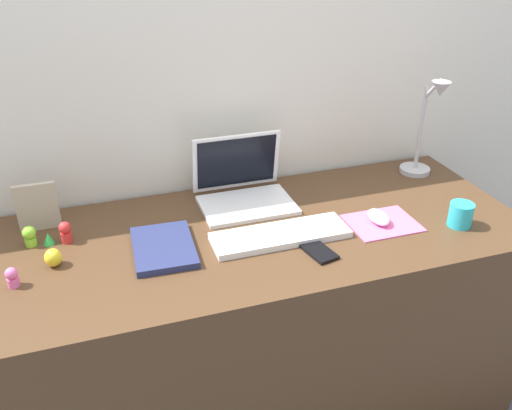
{
  "coord_description": "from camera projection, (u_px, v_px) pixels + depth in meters",
  "views": [
    {
      "loc": [
        -0.43,
        -1.35,
        1.59
      ],
      "look_at": [
        0.01,
        0.0,
        0.83
      ],
      "focal_mm": 38.36,
      "sensor_mm": 36.0,
      "label": 1
    }
  ],
  "objects": [
    {
      "name": "back_wall",
      "position": [
        220.0,
        180.0,
        1.96
      ],
      "size": [
        2.89,
        0.05,
        1.49
      ],
      "primitive_type": "cube",
      "color": "silver",
      "rests_on": "ground_plane"
    },
    {
      "name": "mousepad",
      "position": [
        382.0,
        223.0,
        1.69
      ],
      "size": [
        0.21,
        0.17,
        0.0
      ],
      "primitive_type": "cube",
      "color": "pink",
      "rests_on": "desk"
    },
    {
      "name": "toy_figurine_red",
      "position": [
        66.0,
        232.0,
        1.59
      ],
      "size": [
        0.03,
        0.03,
        0.07
      ],
      "color": "red",
      "rests_on": "desk"
    },
    {
      "name": "toy_figurine_pink",
      "position": [
        12.0,
        277.0,
        1.4
      ],
      "size": [
        0.03,
        0.03,
        0.06
      ],
      "color": "pink",
      "rests_on": "desk"
    },
    {
      "name": "toy_figurine_lime",
      "position": [
        29.0,
        235.0,
        1.57
      ],
      "size": [
        0.04,
        0.04,
        0.06
      ],
      "color": "#8CDB33",
      "rests_on": "desk"
    },
    {
      "name": "notebook_pad",
      "position": [
        163.0,
        247.0,
        1.56
      ],
      "size": [
        0.18,
        0.25,
        0.02
      ],
      "primitive_type": "cube",
      "rotation": [
        0.0,
        0.0,
        -0.05
      ],
      "color": "navy",
      "rests_on": "desk"
    },
    {
      "name": "laptop",
      "position": [
        242.0,
        185.0,
        1.81
      ],
      "size": [
        0.3,
        0.25,
        0.21
      ],
      "color": "white",
      "rests_on": "desk"
    },
    {
      "name": "mouse",
      "position": [
        378.0,
        217.0,
        1.69
      ],
      "size": [
        0.06,
        0.1,
        0.03
      ],
      "primitive_type": "ellipsoid",
      "color": "white",
      "rests_on": "mousepad"
    },
    {
      "name": "ground_plane",
      "position": [
        252.0,
        405.0,
        2.0
      ],
      "size": [
        6.0,
        6.0,
        0.0
      ],
      "primitive_type": "plane",
      "color": "#474C56"
    },
    {
      "name": "cell_phone",
      "position": [
        317.0,
        250.0,
        1.55
      ],
      "size": [
        0.09,
        0.14,
        0.01
      ],
      "primitive_type": "cube",
      "rotation": [
        0.0,
        0.0,
        0.21
      ],
      "color": "black",
      "rests_on": "desk"
    },
    {
      "name": "toy_figurine_yellow",
      "position": [
        53.0,
        257.0,
        1.48
      ],
      "size": [
        0.05,
        0.05,
        0.05
      ],
      "primitive_type": "ellipsoid",
      "color": "yellow",
      "rests_on": "desk"
    },
    {
      "name": "toy_figurine_green",
      "position": [
        49.0,
        239.0,
        1.58
      ],
      "size": [
        0.03,
        0.03,
        0.04
      ],
      "primitive_type": "cone",
      "color": "green",
      "rests_on": "desk"
    },
    {
      "name": "desk",
      "position": [
        252.0,
        327.0,
        1.83
      ],
      "size": [
        1.69,
        0.67,
        0.74
      ],
      "primitive_type": "cube",
      "color": "#4C331E",
      "rests_on": "ground_plane"
    },
    {
      "name": "desk_lamp",
      "position": [
        426.0,
        131.0,
        1.92
      ],
      "size": [
        0.11,
        0.16,
        0.37
      ],
      "color": "#B7B7BC",
      "rests_on": "desk"
    },
    {
      "name": "coffee_mug",
      "position": [
        461.0,
        215.0,
        1.67
      ],
      "size": [
        0.07,
        0.07,
        0.08
      ],
      "primitive_type": "cylinder",
      "color": "#28B7CC",
      "rests_on": "desk"
    },
    {
      "name": "picture_frame",
      "position": [
        37.0,
        207.0,
        1.63
      ],
      "size": [
        0.12,
        0.02,
        0.15
      ],
      "primitive_type": "cube",
      "color": "#B2A58C",
      "rests_on": "desk"
    },
    {
      "name": "keyboard",
      "position": [
        280.0,
        235.0,
        1.61
      ],
      "size": [
        0.41,
        0.13,
        0.02
      ],
      "primitive_type": "cube",
      "color": "white",
      "rests_on": "desk"
    }
  ]
}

